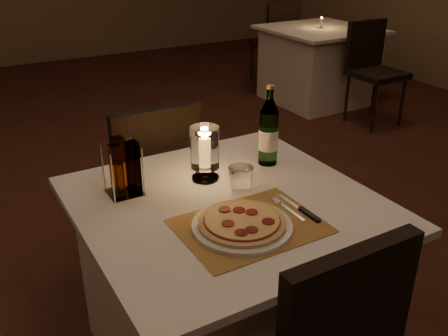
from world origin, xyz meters
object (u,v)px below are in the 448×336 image
hurricane_candle (205,149)px  neighbor_table_right (318,65)px  tumbler (241,179)px  chair_far (151,173)px  water_bottle (269,133)px  main_table (227,285)px  pizza (242,222)px  plate (242,226)px

hurricane_candle → neighbor_table_right: size_ratio=0.21×
tumbler → hurricane_candle: size_ratio=0.44×
chair_far → hurricane_candle: hurricane_candle is taller
water_bottle → hurricane_candle: 0.29m
chair_far → hurricane_candle: (0.02, -0.52, 0.31)m
main_table → pizza: bearing=-105.5°
plate → chair_far: bearing=86.8°
tumbler → chair_far: bearing=97.2°
chair_far → neighbor_table_right: bearing=35.6°
water_bottle → neighbor_table_right: (2.26, 2.36, -0.50)m
plate → water_bottle: water_bottle is taller
chair_far → pizza: chair_far is taller
water_bottle → hurricane_candle: water_bottle is taller
main_table → water_bottle: size_ratio=3.08×
plate → hurricane_candle: 0.39m
pizza → plate: bearing=87.7°
pizza → neighbor_table_right: (2.61, 2.73, -0.39)m
pizza → hurricane_candle: (0.07, 0.37, 0.10)m
pizza → tumbler: size_ratio=3.07×
chair_far → plate: (-0.05, -0.89, 0.20)m
main_table → water_bottle: bearing=32.3°
plate → hurricane_candle: hurricane_candle is taller
plate → neighbor_table_right: size_ratio=0.32×
main_table → pizza: pizza is taller
main_table → hurricane_candle: 0.52m
chair_far → pizza: bearing=-93.2°
pizza → tumbler: 0.26m
pizza → hurricane_candle: size_ratio=1.34×
water_bottle → neighbor_table_right: bearing=46.2°
pizza → water_bottle: size_ratio=0.86×
main_table → pizza: (-0.05, -0.18, 0.39)m
main_table → neighbor_table_right: bearing=44.8°
pizza → hurricane_candle: hurricane_candle is taller
chair_far → hurricane_candle: bearing=-88.2°
main_table → water_bottle: water_bottle is taller
plate → water_bottle: (0.35, 0.37, 0.12)m
tumbler → neighbor_table_right: tumbler is taller
pizza → water_bottle: water_bottle is taller
water_bottle → neighbor_table_right: water_bottle is taller
main_table → water_bottle: 0.61m
pizza → neighbor_table_right: 3.80m
tumbler → neighbor_table_right: 3.55m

